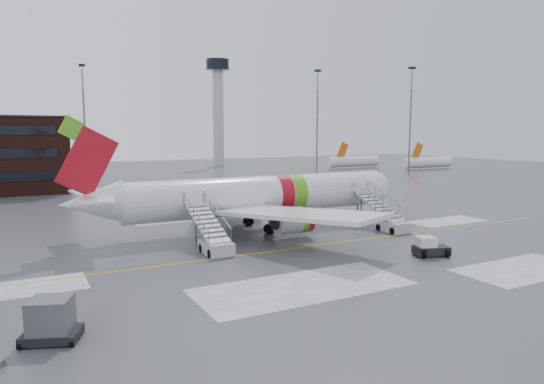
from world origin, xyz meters
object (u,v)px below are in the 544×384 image
airliner (254,196)px  uld_container (51,321)px  airstair_fwd (388,220)px  airstair_aft (213,239)px  pushback_tug (429,247)px

airliner → uld_container: size_ratio=11.61×
airstair_fwd → airstair_aft: (-18.57, 0.00, 0.00)m
uld_container → airstair_fwd: bearing=21.6°
airliner → uld_container: airliner is taller
airliner → airstair_aft: bearing=-136.7°
airliner → uld_container: 27.57m
airliner → uld_container: (-19.82, -19.00, -2.45)m
airstair_fwd → pushback_tug: size_ratio=2.54×
pushback_tug → airstair_fwd: bearing=67.6°
airliner → airstair_fwd: 13.55m
airstair_fwd → pushback_tug: bearing=-112.4°
airliner → airstair_aft: size_ratio=4.55×
airliner → airstair_aft: 9.82m
airliner → uld_container: bearing=-136.2°
airstair_fwd → pushback_tug: (-3.80, -9.22, -0.38)m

